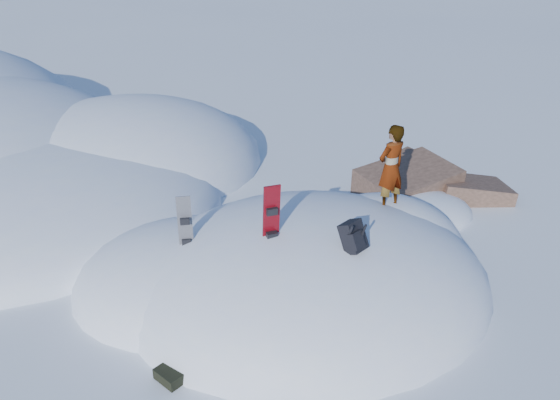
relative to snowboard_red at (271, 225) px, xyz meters
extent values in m
plane|color=white|center=(0.80, 0.36, -1.63)|extent=(120.00, 120.00, 0.00)
ellipsoid|color=silver|center=(0.80, 0.36, -1.63)|extent=(7.00, 6.00, 3.00)
ellipsoid|color=silver|center=(-1.40, 0.96, -1.63)|extent=(4.40, 4.00, 2.20)
ellipsoid|color=silver|center=(2.60, 1.16, -1.63)|extent=(3.60, 3.20, 2.50)
ellipsoid|color=silver|center=(-5.20, 5.36, -1.63)|extent=(10.00, 9.00, 2.80)
ellipsoid|color=silver|center=(-2.70, 7.86, -1.63)|extent=(8.00, 8.00, 3.60)
ellipsoid|color=silver|center=(-4.70, 4.36, -1.63)|extent=(6.00, 5.00, 1.80)
cube|color=brown|center=(4.40, 3.76, -1.53)|extent=(2.82, 2.41, 1.62)
cube|color=brown|center=(6.00, 3.36, -1.73)|extent=(2.16, 1.80, 1.33)
cube|color=brown|center=(5.00, 4.96, -1.63)|extent=(2.08, 2.01, 1.10)
ellipsoid|color=silver|center=(4.00, 2.76, -1.63)|extent=(3.20, 2.40, 1.00)
cube|color=#B60918|center=(0.00, 0.02, -0.02)|extent=(0.32, 0.23, 1.57)
cube|color=black|center=(0.00, -0.05, 0.30)|extent=(0.20, 0.14, 0.14)
cube|color=black|center=(0.00, -0.05, -0.18)|extent=(0.20, 0.14, 0.14)
cube|color=black|center=(-1.42, 0.65, -0.34)|extent=(0.27, 0.28, 1.37)
cube|color=black|center=(-1.42, 0.60, -0.06)|extent=(0.17, 0.12, 0.12)
cube|color=black|center=(-1.42, 0.60, -0.48)|extent=(0.17, 0.12, 0.12)
cube|color=black|center=(1.24, -0.65, -0.02)|extent=(0.54, 0.56, 0.57)
cube|color=black|center=(1.24, -0.81, 0.00)|extent=(0.33, 0.32, 0.31)
cylinder|color=black|center=(1.13, -0.78, 0.11)|extent=(0.04, 0.21, 0.38)
cylinder|color=black|center=(1.36, -0.78, 0.11)|extent=(0.04, 0.21, 0.38)
cube|color=black|center=(-1.77, -1.45, -1.53)|extent=(0.79, 0.74, 0.18)
cube|color=black|center=(-1.47, -1.25, -1.45)|extent=(0.35, 0.25, 0.12)
imported|color=slate|center=(2.62, 1.06, 0.39)|extent=(0.74, 0.62, 1.74)
camera|label=1|loc=(-1.71, -8.02, 4.41)|focal=35.00mm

